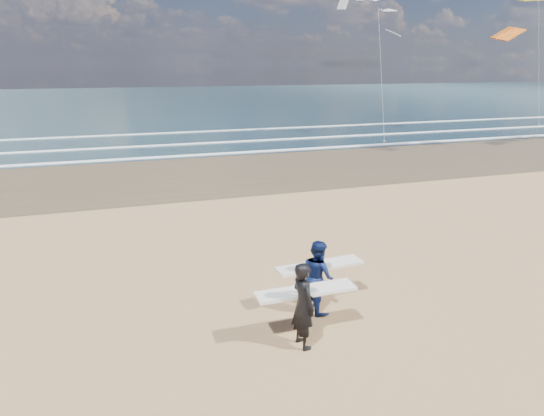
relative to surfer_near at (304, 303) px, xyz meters
name	(u,v)px	position (x,y,z in m)	size (l,w,h in m)	color
wet_sand_strip	(475,153)	(19.55, 17.81, -0.95)	(220.00, 12.00, 0.01)	#4F412A
ocean	(251,99)	(19.55, 71.81, -0.95)	(220.00, 100.00, 0.02)	#172B33
foam_breakers	(393,133)	(19.55, 27.91, -0.91)	(220.00, 11.70, 0.05)	white
surfer_near	(304,303)	(0.00, 0.00, 0.00)	(2.20, 0.98, 1.88)	black
surfer_far	(318,275)	(0.91, 1.32, -0.06)	(2.23, 1.15, 1.77)	#0C1946
kite_1	(380,52)	(16.99, 26.44, 5.61)	(5.88, 4.75, 11.87)	slate
kite_5	(539,33)	(36.57, 30.48, 7.64)	(4.82, 4.63, 16.59)	slate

